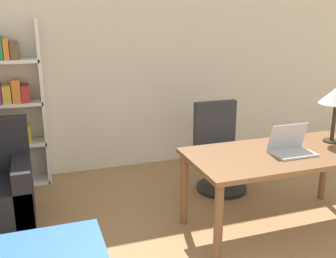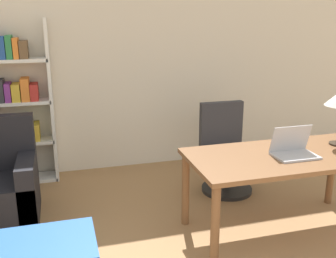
{
  "view_description": "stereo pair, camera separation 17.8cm",
  "coord_description": "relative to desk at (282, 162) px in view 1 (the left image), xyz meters",
  "views": [
    {
      "loc": [
        -1.2,
        -0.23,
        1.89
      ],
      "look_at": [
        -0.18,
        2.71,
        0.99
      ],
      "focal_mm": 42.0,
      "sensor_mm": 36.0,
      "label": 1
    },
    {
      "loc": [
        -1.03,
        -0.29,
        1.89
      ],
      "look_at": [
        -0.18,
        2.71,
        0.99
      ],
      "focal_mm": 42.0,
      "sensor_mm": 36.0,
      "label": 2
    }
  ],
  "objects": [
    {
      "name": "wall_back",
      "position": [
        -0.82,
        2.02,
        0.7
      ],
      "size": [
        8.0,
        0.06,
        2.7
      ],
      "color": "beige",
      "rests_on": "ground_plane"
    },
    {
      "name": "desk",
      "position": [
        0.0,
        0.0,
        0.0
      ],
      "size": [
        1.7,
        0.83,
        0.74
      ],
      "color": "brown",
      "rests_on": "ground_plane"
    },
    {
      "name": "laptop",
      "position": [
        0.04,
        -0.05,
        0.15
      ],
      "size": [
        0.36,
        0.25,
        0.25
      ],
      "color": "#B2B2B7",
      "rests_on": "desk"
    },
    {
      "name": "office_chair",
      "position": [
        -0.11,
        0.99,
        -0.23
      ],
      "size": [
        0.56,
        0.56,
        0.97
      ],
      "color": "black",
      "rests_on": "ground_plane"
    },
    {
      "name": "bookshelf",
      "position": [
        -2.36,
        1.83,
        0.22
      ],
      "size": [
        0.78,
        0.28,
        1.87
      ],
      "color": "white",
      "rests_on": "ground_plane"
    }
  ]
}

